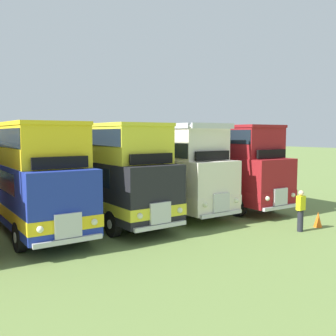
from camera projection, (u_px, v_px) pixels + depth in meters
bus_fifth_in_row at (24, 170)px, 16.84m from camera, size 2.77×11.12×4.49m
bus_sixth_in_row at (98, 166)px, 18.55m from camera, size 2.63×10.61×4.49m
bus_seventh_in_row at (156, 165)px, 20.60m from camera, size 2.71×10.21×4.52m
bus_eighth_in_row at (202, 160)px, 22.77m from camera, size 2.89×11.74×4.49m
cone_near_end at (318, 220)px, 16.63m from camera, size 0.36×0.36×0.66m
marshal_person at (301, 210)px, 15.82m from camera, size 0.36×0.24×1.73m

